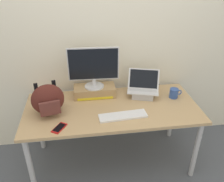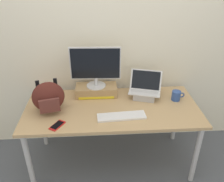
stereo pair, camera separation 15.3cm
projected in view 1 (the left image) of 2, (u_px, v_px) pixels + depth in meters
ground_plane at (112, 160)px, 2.70m from camera, size 20.00×20.00×0.00m
back_wall at (106, 36)px, 2.48m from camera, size 7.00×0.10×2.60m
desk at (112, 112)px, 2.38m from camera, size 1.72×0.77×0.72m
toner_box_yellow at (95, 91)px, 2.52m from camera, size 0.44×0.21×0.10m
desktop_monitor at (94, 67)px, 2.38m from camera, size 0.52×0.20×0.43m
open_laptop at (143, 91)px, 2.51m from camera, size 0.37×0.30×0.27m
external_keyboard at (123, 116)px, 2.19m from camera, size 0.46×0.16×0.02m
messenger_backpack at (48, 99)px, 2.18m from camera, size 0.34×0.29×0.29m
coffee_mug at (174, 93)px, 2.48m from camera, size 0.13×0.09×0.10m
cell_phone at (59, 128)px, 2.04m from camera, size 0.14×0.16×0.01m
plush_toy at (43, 94)px, 2.46m from camera, size 0.10×0.10×0.10m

